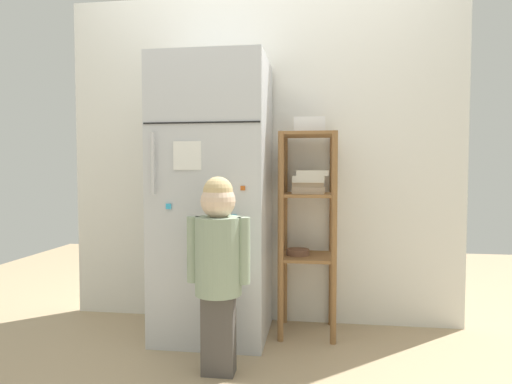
{
  "coord_description": "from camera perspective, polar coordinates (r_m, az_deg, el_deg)",
  "views": [
    {
      "loc": [
        0.37,
        -2.59,
        1.02
      ],
      "look_at": [
        0.01,
        0.02,
        0.89
      ],
      "focal_mm": 30.69,
      "sensor_mm": 36.0,
      "label": 1
    }
  ],
  "objects": [
    {
      "name": "fruit_bin",
      "position": [
        2.74,
        7.14,
        8.36
      ],
      "size": [
        0.19,
        0.18,
        0.09
      ],
      "color": "white",
      "rests_on": "pantry_shelf_unit"
    },
    {
      "name": "kitchen_wall_back",
      "position": [
        2.95,
        0.65,
        4.28
      ],
      "size": [
        2.64,
        0.03,
        2.18
      ],
      "primitive_type": "cube",
      "color": "silver",
      "rests_on": "ground"
    },
    {
      "name": "child_standing",
      "position": [
        2.19,
        -4.92,
        -8.22
      ],
      "size": [
        0.32,
        0.24,
        0.99
      ],
      "color": "#4B4642",
      "rests_on": "ground"
    },
    {
      "name": "refrigerator",
      "position": [
        2.69,
        -5.57,
        -0.92
      ],
      "size": [
        0.67,
        0.6,
        1.68
      ],
      "color": "silver",
      "rests_on": "ground"
    },
    {
      "name": "ground_plane",
      "position": [
        2.81,
        -0.28,
        -18.41
      ],
      "size": [
        6.0,
        6.0,
        0.0
      ],
      "primitive_type": "plane",
      "color": "tan"
    },
    {
      "name": "pantry_shelf_unit",
      "position": [
        2.73,
        6.78,
        -2.02
      ],
      "size": [
        0.35,
        0.35,
        1.25
      ],
      "color": "olive",
      "rests_on": "ground"
    }
  ]
}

